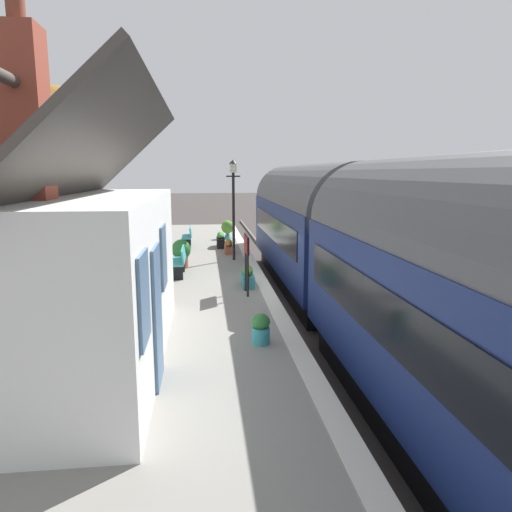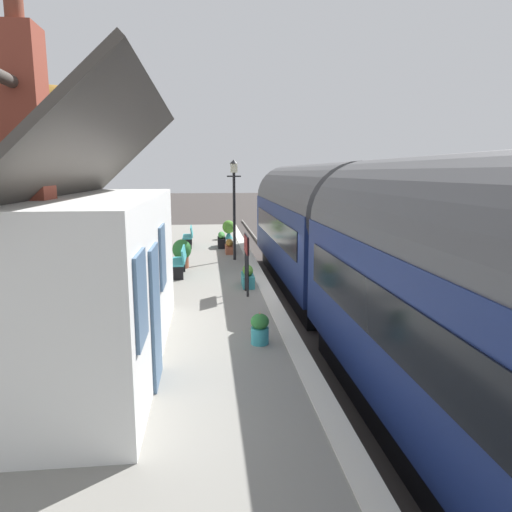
{
  "view_description": "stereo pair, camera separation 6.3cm",
  "coord_description": "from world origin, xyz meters",
  "px_view_note": "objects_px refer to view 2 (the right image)",
  "views": [
    {
      "loc": [
        -12.6,
        2.84,
        4.05
      ],
      "look_at": [
        -0.66,
        1.5,
        1.88
      ],
      "focal_mm": 32.64,
      "sensor_mm": 36.0,
      "label": 1
    },
    {
      "loc": [
        -12.61,
        2.77,
        4.05
      ],
      "look_at": [
        -0.66,
        1.5,
        1.88
      ],
      "focal_mm": 32.64,
      "sensor_mm": 36.0,
      "label": 2
    }
  ],
  "objects_px": {
    "planter_bench_right": "(144,231)",
    "station_sign_board": "(247,249)",
    "station_building": "(59,272)",
    "planter_by_door": "(222,240)",
    "planter_bench_left": "(248,276)",
    "train": "(352,245)",
    "planter_under_sign": "(229,246)",
    "bench_by_lamp": "(189,236)",
    "planter_edge_far": "(260,328)",
    "planter_edge_near": "(182,252)",
    "tree_far_right": "(55,132)",
    "lamp_post_platform": "(234,190)",
    "bench_mid_platform": "(180,261)",
    "planter_corner_building": "(229,229)"
  },
  "relations": [
    {
      "from": "planter_under_sign",
      "to": "planter_bench_right",
      "type": "xyz_separation_m",
      "value": [
        4.33,
        3.86,
        0.14
      ]
    },
    {
      "from": "planter_bench_right",
      "to": "planter_edge_near",
      "type": "distance_m",
      "value": 7.43
    },
    {
      "from": "bench_mid_platform",
      "to": "station_building",
      "type": "bearing_deg",
      "value": 166.07
    },
    {
      "from": "planter_bench_left",
      "to": "tree_far_right",
      "type": "bearing_deg",
      "value": 42.18
    },
    {
      "from": "station_building",
      "to": "planter_corner_building",
      "type": "bearing_deg",
      "value": -13.5
    },
    {
      "from": "bench_mid_platform",
      "to": "planter_corner_building",
      "type": "relative_size",
      "value": 1.59
    },
    {
      "from": "planter_bench_right",
      "to": "planter_bench_left",
      "type": "xyz_separation_m",
      "value": [
        -9.89,
        -4.1,
        -0.12
      ]
    },
    {
      "from": "planter_under_sign",
      "to": "tree_far_right",
      "type": "relative_size",
      "value": 0.13
    },
    {
      "from": "train",
      "to": "planter_by_door",
      "type": "xyz_separation_m",
      "value": [
        8.4,
        3.05,
        -1.02
      ]
    },
    {
      "from": "lamp_post_platform",
      "to": "planter_bench_right",
      "type": "bearing_deg",
      "value": 34.42
    },
    {
      "from": "train",
      "to": "station_building",
      "type": "bearing_deg",
      "value": 120.43
    },
    {
      "from": "station_sign_board",
      "to": "tree_far_right",
      "type": "bearing_deg",
      "value": 39.11
    },
    {
      "from": "station_building",
      "to": "planter_bench_right",
      "type": "xyz_separation_m",
      "value": [
        14.81,
        0.54,
        -1.15
      ]
    },
    {
      "from": "planter_corner_building",
      "to": "lamp_post_platform",
      "type": "height_order",
      "value": "lamp_post_platform"
    },
    {
      "from": "station_building",
      "to": "planter_by_door",
      "type": "distance_m",
      "value": 12.44
    },
    {
      "from": "planter_bench_right",
      "to": "planter_edge_near",
      "type": "relative_size",
      "value": 0.81
    },
    {
      "from": "planter_edge_near",
      "to": "planter_bench_left",
      "type": "distance_m",
      "value": 3.41
    },
    {
      "from": "planter_by_door",
      "to": "planter_corner_building",
      "type": "height_order",
      "value": "planter_corner_building"
    },
    {
      "from": "planter_edge_near",
      "to": "lamp_post_platform",
      "type": "xyz_separation_m",
      "value": [
        1.31,
        -1.84,
        1.99
      ]
    },
    {
      "from": "station_building",
      "to": "planter_by_door",
      "type": "xyz_separation_m",
      "value": [
        11.99,
        -3.06,
        -1.24
      ]
    },
    {
      "from": "train",
      "to": "bench_by_lamp",
      "type": "relative_size",
      "value": 14.24
    },
    {
      "from": "bench_mid_platform",
      "to": "planter_corner_building",
      "type": "height_order",
      "value": "same"
    },
    {
      "from": "bench_by_lamp",
      "to": "train",
      "type": "bearing_deg",
      "value": -152.67
    },
    {
      "from": "planter_edge_far",
      "to": "station_sign_board",
      "type": "height_order",
      "value": "station_sign_board"
    },
    {
      "from": "planter_under_sign",
      "to": "planter_corner_building",
      "type": "bearing_deg",
      "value": -2.33
    },
    {
      "from": "lamp_post_platform",
      "to": "planter_bench_left",
      "type": "bearing_deg",
      "value": -178.25
    },
    {
      "from": "bench_mid_platform",
      "to": "planter_under_sign",
      "type": "distance_m",
      "value": 4.36
    },
    {
      "from": "planter_under_sign",
      "to": "planter_bench_left",
      "type": "xyz_separation_m",
      "value": [
        -5.56,
        -0.24,
        0.02
      ]
    },
    {
      "from": "bench_by_lamp",
      "to": "planter_by_door",
      "type": "bearing_deg",
      "value": -97.73
    },
    {
      "from": "station_building",
      "to": "planter_under_sign",
      "type": "bearing_deg",
      "value": -17.62
    },
    {
      "from": "planter_by_door",
      "to": "planter_bench_left",
      "type": "xyz_separation_m",
      "value": [
        -7.08,
        -0.5,
        -0.03
      ]
    },
    {
      "from": "station_sign_board",
      "to": "planter_bench_right",
      "type": "bearing_deg",
      "value": 20.5
    },
    {
      "from": "planter_edge_far",
      "to": "station_sign_board",
      "type": "bearing_deg",
      "value": -1.11
    },
    {
      "from": "planter_bench_right",
      "to": "station_sign_board",
      "type": "bearing_deg",
      "value": -159.5
    },
    {
      "from": "station_building",
      "to": "tree_far_right",
      "type": "height_order",
      "value": "tree_far_right"
    },
    {
      "from": "planter_corner_building",
      "to": "tree_far_right",
      "type": "relative_size",
      "value": 0.12
    },
    {
      "from": "station_building",
      "to": "planter_corner_building",
      "type": "distance_m",
      "value": 15.0
    },
    {
      "from": "planter_under_sign",
      "to": "planter_edge_near",
      "type": "xyz_separation_m",
      "value": [
        -2.78,
        1.73,
        0.27
      ]
    },
    {
      "from": "planter_edge_far",
      "to": "planter_corner_building",
      "type": "height_order",
      "value": "planter_corner_building"
    },
    {
      "from": "planter_under_sign",
      "to": "planter_by_door",
      "type": "xyz_separation_m",
      "value": [
        1.52,
        0.26,
        0.05
      ]
    },
    {
      "from": "bench_mid_platform",
      "to": "planter_bench_right",
      "type": "height_order",
      "value": "bench_mid_platform"
    },
    {
      "from": "planter_under_sign",
      "to": "tree_far_right",
      "type": "bearing_deg",
      "value": 70.28
    },
    {
      "from": "train",
      "to": "planter_bench_right",
      "type": "distance_m",
      "value": 13.07
    },
    {
      "from": "planter_under_sign",
      "to": "planter_edge_near",
      "type": "distance_m",
      "value": 3.28
    },
    {
      "from": "planter_under_sign",
      "to": "planter_by_door",
      "type": "bearing_deg",
      "value": 9.87
    },
    {
      "from": "station_sign_board",
      "to": "bench_by_lamp",
      "type": "bearing_deg",
      "value": 12.49
    },
    {
      "from": "planter_by_door",
      "to": "station_sign_board",
      "type": "xyz_separation_m",
      "value": [
        -7.88,
        -0.4,
        0.87
      ]
    },
    {
      "from": "planter_edge_far",
      "to": "planter_bench_left",
      "type": "relative_size",
      "value": 0.75
    },
    {
      "from": "planter_by_door",
      "to": "planter_bench_left",
      "type": "bearing_deg",
      "value": -175.94
    },
    {
      "from": "station_building",
      "to": "planter_under_sign",
      "type": "height_order",
      "value": "station_building"
    }
  ]
}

